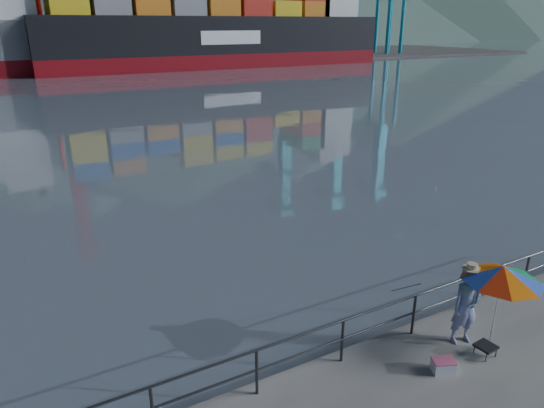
{
  "coord_description": "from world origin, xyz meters",
  "views": [
    {
      "loc": [
        -4.35,
        -4.96,
        6.71
      ],
      "look_at": [
        1.71,
        6.0,
        2.0
      ],
      "focal_mm": 32.0,
      "sensor_mm": 36.0,
      "label": 1
    }
  ],
  "objects_px": {
    "beach_umbrella": "(503,274)",
    "cooler_bag": "(443,366)",
    "container_ship": "(228,28)",
    "fisherman": "(466,306)"
  },
  "relations": [
    {
      "from": "beach_umbrella",
      "to": "container_ship",
      "type": "bearing_deg",
      "value": 70.07
    },
    {
      "from": "beach_umbrella",
      "to": "cooler_bag",
      "type": "relative_size",
      "value": 4.59
    },
    {
      "from": "fisherman",
      "to": "container_ship",
      "type": "distance_m",
      "value": 75.87
    },
    {
      "from": "fisherman",
      "to": "beach_umbrella",
      "type": "relative_size",
      "value": 0.89
    },
    {
      "from": "fisherman",
      "to": "container_ship",
      "type": "xyz_separation_m",
      "value": [
        26.26,
        71.0,
        4.96
      ]
    },
    {
      "from": "beach_umbrella",
      "to": "cooler_bag",
      "type": "distance_m",
      "value": 2.27
    },
    {
      "from": "beach_umbrella",
      "to": "container_ship",
      "type": "distance_m",
      "value": 76.15
    },
    {
      "from": "beach_umbrella",
      "to": "cooler_bag",
      "type": "height_order",
      "value": "beach_umbrella"
    },
    {
      "from": "cooler_bag",
      "to": "container_ship",
      "type": "xyz_separation_m",
      "value": [
        27.4,
        71.55,
        5.73
      ]
    },
    {
      "from": "beach_umbrella",
      "to": "container_ship",
      "type": "relative_size",
      "value": 0.04
    }
  ]
}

